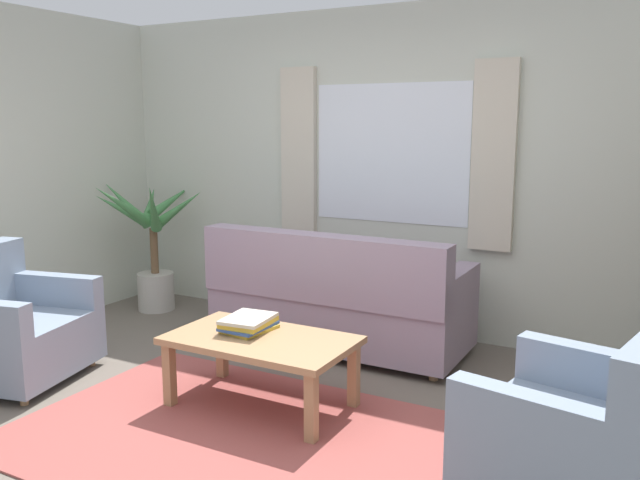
{
  "coord_description": "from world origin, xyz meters",
  "views": [
    {
      "loc": [
        2.04,
        -2.73,
        1.7
      ],
      "look_at": [
        0.18,
        0.7,
        1.0
      ],
      "focal_mm": 37.1,
      "sensor_mm": 36.0,
      "label": 1
    }
  ],
  "objects_px": {
    "coffee_table": "(261,346)",
    "potted_plant": "(152,244)",
    "armchair_left": "(8,327)",
    "armchair_right": "(588,438)",
    "couch": "(336,302)",
    "book_stack_on_table": "(249,323)"
  },
  "relations": [
    {
      "from": "armchair_right",
      "to": "coffee_table",
      "type": "distance_m",
      "value": 1.87
    },
    {
      "from": "coffee_table",
      "to": "potted_plant",
      "type": "bearing_deg",
      "value": 147.52
    },
    {
      "from": "book_stack_on_table",
      "to": "armchair_right",
      "type": "bearing_deg",
      "value": -9.08
    },
    {
      "from": "armchair_left",
      "to": "coffee_table",
      "type": "bearing_deg",
      "value": -89.01
    },
    {
      "from": "armchair_right",
      "to": "book_stack_on_table",
      "type": "xyz_separation_m",
      "value": [
        -1.99,
        0.32,
        0.13
      ]
    },
    {
      "from": "couch",
      "to": "coffee_table",
      "type": "relative_size",
      "value": 1.73
    },
    {
      "from": "potted_plant",
      "to": "couch",
      "type": "bearing_deg",
      "value": -4.7
    },
    {
      "from": "couch",
      "to": "book_stack_on_table",
      "type": "relative_size",
      "value": 5.35
    },
    {
      "from": "armchair_right",
      "to": "armchair_left",
      "type": "bearing_deg",
      "value": -76.15
    },
    {
      "from": "coffee_table",
      "to": "potted_plant",
      "type": "relative_size",
      "value": 0.84
    },
    {
      "from": "book_stack_on_table",
      "to": "couch",
      "type": "bearing_deg",
      "value": 86.99
    },
    {
      "from": "armchair_right",
      "to": "potted_plant",
      "type": "height_order",
      "value": "potted_plant"
    },
    {
      "from": "armchair_right",
      "to": "potted_plant",
      "type": "xyz_separation_m",
      "value": [
        -3.88,
        1.54,
        0.25
      ]
    },
    {
      "from": "coffee_table",
      "to": "couch",
      "type": "bearing_deg",
      "value": 93.85
    },
    {
      "from": "armchair_right",
      "to": "potted_plant",
      "type": "relative_size",
      "value": 0.75
    },
    {
      "from": "coffee_table",
      "to": "book_stack_on_table",
      "type": "height_order",
      "value": "book_stack_on_table"
    },
    {
      "from": "couch",
      "to": "potted_plant",
      "type": "xyz_separation_m",
      "value": [
        -1.95,
        0.16,
        0.24
      ]
    },
    {
      "from": "armchair_left",
      "to": "armchair_right",
      "type": "xyz_separation_m",
      "value": [
        3.59,
        0.17,
        0.0
      ]
    },
    {
      "from": "book_stack_on_table",
      "to": "potted_plant",
      "type": "relative_size",
      "value": 0.27
    },
    {
      "from": "armchair_left",
      "to": "coffee_table",
      "type": "relative_size",
      "value": 0.91
    },
    {
      "from": "coffee_table",
      "to": "potted_plant",
      "type": "height_order",
      "value": "potted_plant"
    },
    {
      "from": "armchair_right",
      "to": "coffee_table",
      "type": "height_order",
      "value": "armchair_right"
    }
  ]
}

